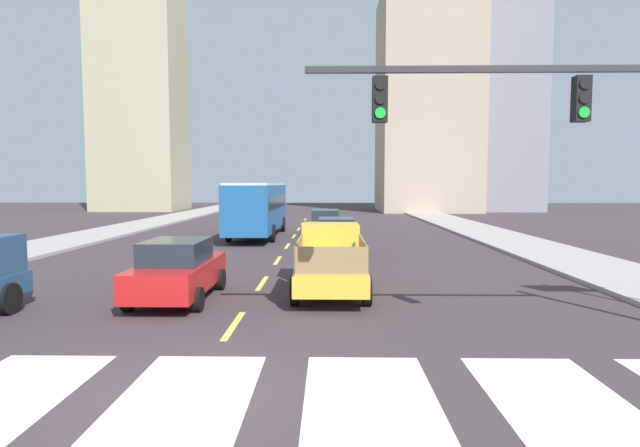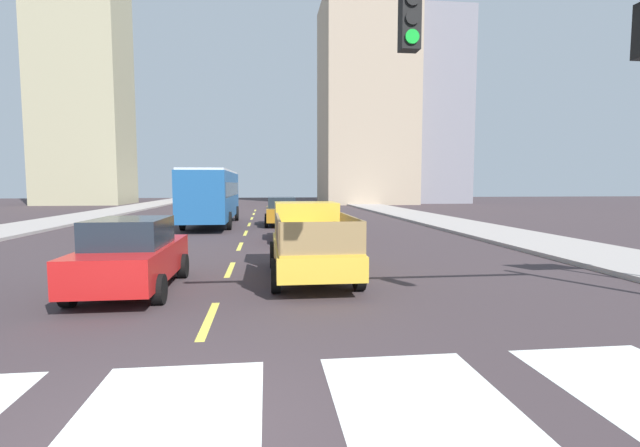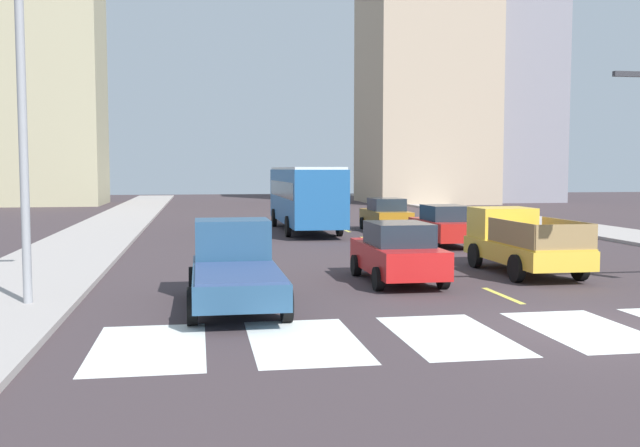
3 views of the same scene
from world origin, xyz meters
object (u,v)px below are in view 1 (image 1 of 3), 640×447
at_px(pickup_stakebed, 331,260).
at_px(sedan_near_right, 325,224).
at_px(sedan_far, 336,236).
at_px(city_bus, 258,205).
at_px(sedan_mid, 178,270).

xyz_separation_m(pickup_stakebed, sedan_near_right, (-0.30, 15.14, -0.08)).
xyz_separation_m(pickup_stakebed, sedan_far, (0.27, 7.71, -0.08)).
relative_size(pickup_stakebed, city_bus, 0.48).
relative_size(sedan_mid, sedan_far, 1.00).
bearing_deg(sedan_far, city_bus, 121.73).
distance_m(city_bus, sedan_far, 9.39).
relative_size(sedan_mid, sedan_near_right, 1.00).
bearing_deg(sedan_mid, sedan_far, 60.47).
bearing_deg(sedan_far, sedan_near_right, 95.58).
distance_m(sedan_mid, sedan_near_right, 17.04).
xyz_separation_m(city_bus, sedan_mid, (0.14, -17.16, -1.09)).
bearing_deg(sedan_mid, city_bus, 87.69).
height_order(sedan_mid, sedan_near_right, same).
bearing_deg(sedan_near_right, pickup_stakebed, -89.76).
xyz_separation_m(pickup_stakebed, sedan_mid, (-4.32, -1.41, -0.08)).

